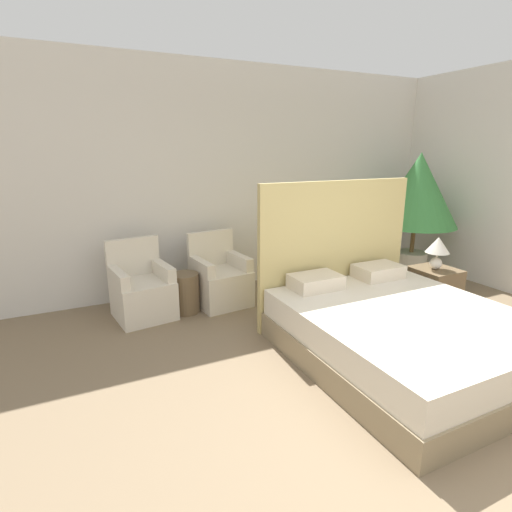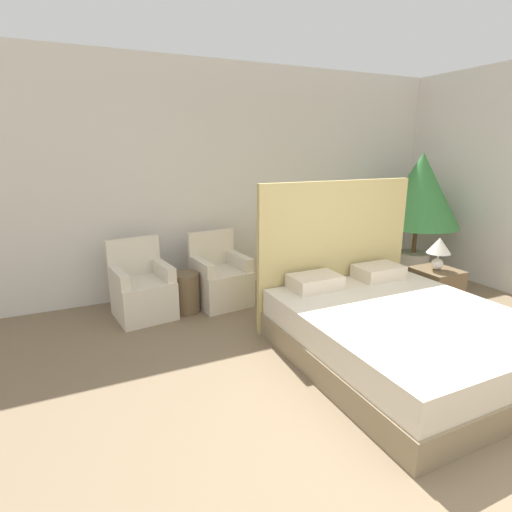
{
  "view_description": "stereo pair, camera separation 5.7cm",
  "coord_description": "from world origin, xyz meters",
  "px_view_note": "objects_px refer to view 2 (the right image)",
  "views": [
    {
      "loc": [
        -2.17,
        -1.22,
        1.85
      ],
      "look_at": [
        -0.31,
        2.65,
        0.69
      ],
      "focal_mm": 28.0,
      "sensor_mm": 36.0,
      "label": 1
    },
    {
      "loc": [
        -2.12,
        -1.24,
        1.85
      ],
      "look_at": [
        -0.31,
        2.65,
        0.69
      ],
      "focal_mm": 28.0,
      "sensor_mm": 36.0,
      "label": 2
    }
  ],
  "objects_px": {
    "potted_palm": "(420,194)",
    "side_table": "(185,293)",
    "armchair_near_window_left": "(143,293)",
    "table_lamp": "(439,249)",
    "armchair_near_window_right": "(221,282)",
    "bed": "(395,327)",
    "nightstand": "(435,290)"
  },
  "relations": [
    {
      "from": "potted_palm",
      "to": "side_table",
      "type": "bearing_deg",
      "value": 177.07
    },
    {
      "from": "armchair_near_window_left",
      "to": "table_lamp",
      "type": "bearing_deg",
      "value": -30.03
    },
    {
      "from": "armchair_near_window_left",
      "to": "armchair_near_window_right",
      "type": "distance_m",
      "value": 0.93
    },
    {
      "from": "armchair_near_window_right",
      "to": "table_lamp",
      "type": "bearing_deg",
      "value": -36.24
    },
    {
      "from": "bed",
      "to": "nightstand",
      "type": "height_order",
      "value": "bed"
    },
    {
      "from": "potted_palm",
      "to": "nightstand",
      "type": "height_order",
      "value": "potted_palm"
    },
    {
      "from": "armchair_near_window_left",
      "to": "nightstand",
      "type": "xyz_separation_m",
      "value": [
        3.13,
        -1.26,
        -0.03
      ]
    },
    {
      "from": "bed",
      "to": "potted_palm",
      "type": "xyz_separation_m",
      "value": [
        1.92,
        1.66,
        0.93
      ]
    },
    {
      "from": "armchair_near_window_left",
      "to": "side_table",
      "type": "relative_size",
      "value": 1.87
    },
    {
      "from": "bed",
      "to": "armchair_near_window_right",
      "type": "height_order",
      "value": "bed"
    },
    {
      "from": "potted_palm",
      "to": "nightstand",
      "type": "bearing_deg",
      "value": -124.3
    },
    {
      "from": "armchair_near_window_right",
      "to": "nightstand",
      "type": "bearing_deg",
      "value": -35.88
    },
    {
      "from": "armchair_near_window_left",
      "to": "table_lamp",
      "type": "xyz_separation_m",
      "value": [
        3.1,
        -1.27,
        0.47
      ]
    },
    {
      "from": "potted_palm",
      "to": "nightstand",
      "type": "distance_m",
      "value": 1.57
    },
    {
      "from": "armchair_near_window_left",
      "to": "nightstand",
      "type": "bearing_deg",
      "value": -29.8
    },
    {
      "from": "potted_palm",
      "to": "armchair_near_window_right",
      "type": "bearing_deg",
      "value": 175.19
    },
    {
      "from": "armchair_near_window_right",
      "to": "table_lamp",
      "type": "xyz_separation_m",
      "value": [
        2.17,
        -1.27,
        0.47
      ]
    },
    {
      "from": "table_lamp",
      "to": "side_table",
      "type": "bearing_deg",
      "value": 155.62
    },
    {
      "from": "armchair_near_window_right",
      "to": "potted_palm",
      "type": "height_order",
      "value": "potted_palm"
    },
    {
      "from": "armchair_near_window_left",
      "to": "nightstand",
      "type": "relative_size",
      "value": 1.73
    },
    {
      "from": "nightstand",
      "to": "side_table",
      "type": "distance_m",
      "value": 2.91
    },
    {
      "from": "potted_palm",
      "to": "table_lamp",
      "type": "xyz_separation_m",
      "value": [
        -0.71,
        -1.02,
        -0.47
      ]
    },
    {
      "from": "armchair_near_window_left",
      "to": "armchair_near_window_right",
      "type": "height_order",
      "value": "same"
    },
    {
      "from": "bed",
      "to": "side_table",
      "type": "height_order",
      "value": "bed"
    },
    {
      "from": "nightstand",
      "to": "bed",
      "type": "bearing_deg",
      "value": -152.14
    },
    {
      "from": "nightstand",
      "to": "side_table",
      "type": "relative_size",
      "value": 1.08
    },
    {
      "from": "armchair_near_window_left",
      "to": "bed",
      "type": "bearing_deg",
      "value": -52.88
    },
    {
      "from": "armchair_near_window_left",
      "to": "side_table",
      "type": "xyz_separation_m",
      "value": [
        0.47,
        -0.07,
        -0.05
      ]
    },
    {
      "from": "table_lamp",
      "to": "side_table",
      "type": "xyz_separation_m",
      "value": [
        -2.64,
        1.19,
        -0.52
      ]
    },
    {
      "from": "armchair_near_window_left",
      "to": "table_lamp",
      "type": "height_order",
      "value": "table_lamp"
    },
    {
      "from": "bed",
      "to": "table_lamp",
      "type": "relative_size",
      "value": 5.62
    },
    {
      "from": "bed",
      "to": "nightstand",
      "type": "bearing_deg",
      "value": 27.86
    }
  ]
}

